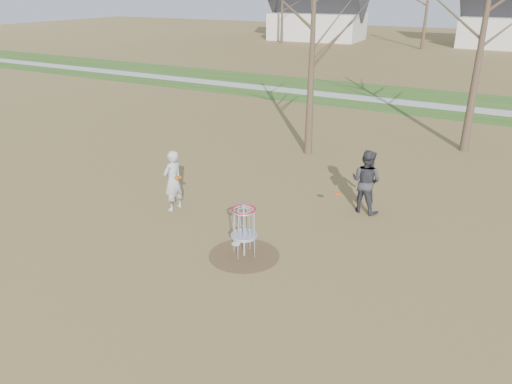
{
  "coord_description": "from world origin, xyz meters",
  "views": [
    {
      "loc": [
        5.68,
        -9.49,
        6.31
      ],
      "look_at": [
        -0.5,
        1.5,
        1.1
      ],
      "focal_mm": 35.0,
      "sensor_mm": 36.0,
      "label": 1
    }
  ],
  "objects_px": {
    "disc_grounded": "(236,244)",
    "player_throwing": "(366,181)",
    "player_standing": "(173,181)",
    "disc_golf_basket": "(244,223)"
  },
  "relations": [
    {
      "from": "player_standing",
      "to": "player_throwing",
      "type": "xyz_separation_m",
      "value": [
        5.08,
        2.69,
        0.03
      ]
    },
    {
      "from": "disc_grounded",
      "to": "disc_golf_basket",
      "type": "distance_m",
      "value": 1.09
    },
    {
      "from": "player_standing",
      "to": "player_throwing",
      "type": "relative_size",
      "value": 0.97
    },
    {
      "from": "disc_grounded",
      "to": "disc_golf_basket",
      "type": "height_order",
      "value": "disc_golf_basket"
    },
    {
      "from": "disc_grounded",
      "to": "disc_golf_basket",
      "type": "bearing_deg",
      "value": -38.53
    },
    {
      "from": "player_standing",
      "to": "disc_grounded",
      "type": "height_order",
      "value": "player_standing"
    },
    {
      "from": "player_throwing",
      "to": "disc_golf_basket",
      "type": "xyz_separation_m",
      "value": [
        -1.78,
        -4.1,
        -0.05
      ]
    },
    {
      "from": "disc_grounded",
      "to": "disc_golf_basket",
      "type": "xyz_separation_m",
      "value": [
        0.49,
        -0.39,
        0.89
      ]
    },
    {
      "from": "player_throwing",
      "to": "disc_golf_basket",
      "type": "bearing_deg",
      "value": 76.49
    },
    {
      "from": "disc_grounded",
      "to": "player_throwing",
      "type": "bearing_deg",
      "value": 58.6
    }
  ]
}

